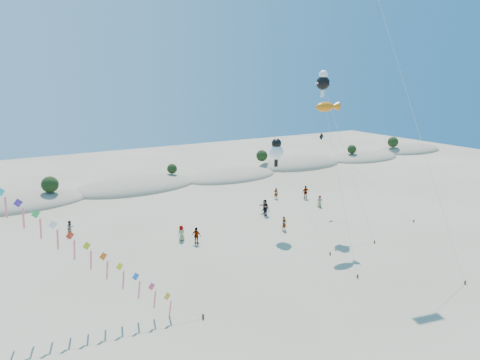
% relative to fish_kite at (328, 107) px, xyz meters
% --- Properties ---
extents(dune_ridge, '(145.30, 11.49, 5.57)m').
position_rel_fish_kite_xyz_m(dune_ridge, '(-10.89, 28.75, -13.41)').
color(dune_ridge, gray).
rests_on(dune_ridge, ground).
extents(fish_kite, '(5.24, 9.60, 14.05)m').
position_rel_fish_kite_xyz_m(fish_kite, '(0.00, 0.00, 0.00)').
color(fish_kite, '#3F2D1E').
rests_on(fish_kite, ground).
extents(cartoon_kite_low, '(1.57, 9.15, 10.14)m').
position_rel_fish_kite_xyz_m(cartoon_kite_low, '(-3.37, 3.84, -4.66)').
color(cartoon_kite_low, '#3F2D1E').
rests_on(cartoon_kite_low, ground).
extents(cartoon_kite_high, '(2.00, 9.50, 17.17)m').
position_rel_fish_kite_xyz_m(cartoon_kite_high, '(2.85, 4.10, 2.41)').
color(cartoon_kite_high, '#3F2D1E').
rests_on(cartoon_kite_high, ground).
extents(dark_kite, '(6.64, 9.92, 9.75)m').
position_rel_fish_kite_xyz_m(dark_kite, '(7.63, 4.23, -7.06)').
color(dark_kite, '#3F2D1E').
rests_on(dark_kite, ground).
extents(beachgoers, '(31.36, 10.90, 1.88)m').
position_rel_fish_kite_xyz_m(beachgoers, '(-4.52, 8.46, -12.66)').
color(beachgoers, slate).
rests_on(beachgoers, ground).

